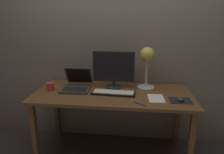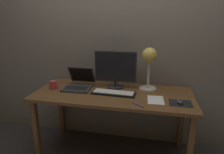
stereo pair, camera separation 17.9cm
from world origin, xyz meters
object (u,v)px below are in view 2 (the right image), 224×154
Objects in this scene: mouse at (180,101)px; coffee_mug at (53,85)px; laptop at (79,82)px; desk_lamp at (149,60)px; pen at (138,105)px; keyboard_main at (113,93)px; monitor at (115,68)px.

coffee_mug reaches higher than mouse.
laptop is 3.18× the size of coffee_mug.
desk_lamp is (0.74, 0.09, 0.26)m from laptop.
desk_lamp is at bearing 132.31° from mouse.
desk_lamp is at bearing 10.84° from coffee_mug.
laptop reaches higher than pen.
mouse reaches higher than pen.
desk_lamp is 3.19× the size of pen.
coffee_mug is at bearing 177.52° from keyboard_main.
laptop is at bearing -173.24° from desk_lamp.
laptop is 3.67× the size of mouse.
pen is (-0.37, -0.12, -0.02)m from mouse.
monitor is 4.68× the size of mouse.
keyboard_main is (0.02, -0.20, -0.20)m from monitor.
coffee_mug is (-0.65, -0.17, -0.17)m from monitor.
pen is (0.28, -0.42, -0.21)m from monitor.
laptop reaches higher than mouse.
coffee_mug is (-1.00, -0.19, -0.28)m from desk_lamp.
mouse is (0.30, -0.33, -0.30)m from desk_lamp.
desk_lamp is at bearing 33.62° from keyboard_main.
desk_lamp reaches higher than keyboard_main.
mouse is 0.87× the size of coffee_mug.
monitor reaches higher than keyboard_main.
monitor reaches higher than laptop.
keyboard_main is at bearing 170.48° from mouse.
pen is at bearing -98.80° from desk_lamp.
laptop is (-0.39, -0.06, -0.16)m from monitor.
monitor is 0.28m from keyboard_main.
keyboard_main is 4.04× the size of coffee_mug.
coffee_mug is at bearing -165.52° from monitor.
monitor reaches higher than mouse.
laptop is at bearing 162.18° from keyboard_main.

